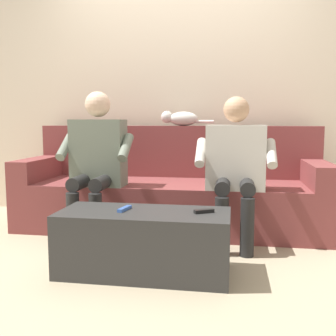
{
  "coord_description": "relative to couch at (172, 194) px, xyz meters",
  "views": [
    {
      "loc": [
        -0.54,
        3.39,
        0.96
      ],
      "look_at": [
        0.0,
        0.09,
        0.56
      ],
      "focal_mm": 42.5,
      "sensor_mm": 36.0,
      "label": 1
    }
  ],
  "objects": [
    {
      "name": "ground_plane",
      "position": [
        0.0,
        0.74,
        -0.3
      ],
      "size": [
        8.0,
        8.0,
        0.0
      ],
      "primitive_type": "plane",
      "color": "tan"
    },
    {
      "name": "back_wall",
      "position": [
        0.0,
        -0.55,
        1.04
      ],
      "size": [
        5.48,
        0.06,
        2.68
      ],
      "primitive_type": "cube",
      "color": "beige",
      "rests_on": "ground"
    },
    {
      "name": "couch",
      "position": [
        0.0,
        0.0,
        0.0
      ],
      "size": [
        2.69,
        0.85,
        0.91
      ],
      "color": "brown",
      "rests_on": "ground"
    },
    {
      "name": "coffee_table",
      "position": [
        0.0,
        1.15,
        -0.1
      ],
      "size": [
        1.07,
        0.46,
        0.4
      ],
      "color": "#2D2D2D",
      "rests_on": "ground"
    },
    {
      "name": "person_left_seated",
      "position": [
        -0.56,
        0.42,
        0.34
      ],
      "size": [
        0.61,
        0.52,
        1.15
      ],
      "color": "beige",
      "rests_on": "ground"
    },
    {
      "name": "person_right_seated",
      "position": [
        0.56,
        0.42,
        0.37
      ],
      "size": [
        0.59,
        0.52,
        1.2
      ],
      "color": "slate",
      "rests_on": "ground"
    },
    {
      "name": "cat_on_backrest",
      "position": [
        -0.04,
        -0.29,
        0.68
      ],
      "size": [
        0.51,
        0.15,
        0.15
      ],
      "color": "silver",
      "rests_on": "couch"
    },
    {
      "name": "remote_blue",
      "position": [
        0.13,
        1.14,
        0.11
      ],
      "size": [
        0.06,
        0.15,
        0.02
      ],
      "primitive_type": "cube",
      "rotation": [
        0.0,
        0.0,
        4.52
      ],
      "color": "#3860B7",
      "rests_on": "coffee_table"
    },
    {
      "name": "remote_black",
      "position": [
        -0.37,
        1.13,
        0.11
      ],
      "size": [
        0.13,
        0.09,
        0.02
      ],
      "primitive_type": "cube",
      "rotation": [
        0.0,
        0.0,
        3.67
      ],
      "color": "black",
      "rests_on": "coffee_table"
    }
  ]
}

